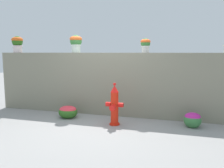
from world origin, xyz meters
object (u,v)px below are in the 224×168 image
(potted_plant_2, at_px, (145,44))
(flower_bush_left, at_px, (193,119))
(potted_plant_0, at_px, (17,43))
(flower_bush_right, at_px, (68,111))
(potted_plant_1, at_px, (76,42))
(fire_hydrant, at_px, (114,106))

(potted_plant_2, relative_size, flower_bush_left, 0.93)
(potted_plant_0, height_order, flower_bush_right, potted_plant_0)
(flower_bush_left, distance_m, flower_bush_right, 2.96)
(potted_plant_1, distance_m, flower_bush_right, 1.85)
(fire_hydrant, relative_size, flower_bush_left, 2.53)
(potted_plant_1, bearing_deg, potted_plant_0, -179.58)
(potted_plant_0, relative_size, flower_bush_right, 0.98)
(flower_bush_left, relative_size, flower_bush_right, 0.79)
(potted_plant_0, relative_size, potted_plant_1, 1.01)
(potted_plant_0, height_order, potted_plant_2, potted_plant_0)
(fire_hydrant, bearing_deg, flower_bush_left, 10.23)
(potted_plant_1, xyz_separation_m, flower_bush_left, (3.00, -0.57, -1.73))
(potted_plant_2, distance_m, fire_hydrant, 1.75)
(flower_bush_left, bearing_deg, potted_plant_2, 152.18)
(potted_plant_1, height_order, flower_bush_left, potted_plant_1)
(fire_hydrant, bearing_deg, potted_plant_2, 59.28)
(potted_plant_1, relative_size, potted_plant_2, 1.32)
(potted_plant_1, height_order, potted_plant_2, potted_plant_1)
(potted_plant_1, bearing_deg, potted_plant_2, 1.22)
(flower_bush_right, bearing_deg, potted_plant_2, 20.49)
(potted_plant_2, bearing_deg, flower_bush_right, -159.51)
(fire_hydrant, xyz_separation_m, flower_bush_right, (-1.27, 0.23, -0.27))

